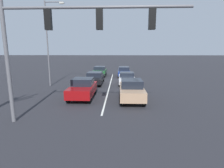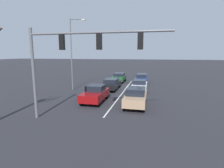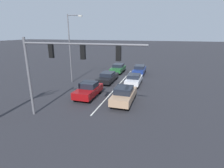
% 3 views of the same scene
% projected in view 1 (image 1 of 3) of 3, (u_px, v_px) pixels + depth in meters
% --- Properties ---
extents(ground_plane, '(240.00, 240.00, 0.00)m').
position_uv_depth(ground_plane, '(111.00, 81.00, 21.79)').
color(ground_plane, '#28282D').
extents(lane_stripe_left_divider, '(0.12, 17.80, 0.01)m').
position_uv_depth(lane_stripe_left_divider, '(110.00, 86.00, 18.94)').
color(lane_stripe_left_divider, silver).
rests_on(lane_stripe_left_divider, ground_plane).
extents(car_tan_leftlane_front, '(1.76, 4.30, 1.61)m').
position_uv_depth(car_tan_leftlane_front, '(131.00, 90.00, 13.33)').
color(car_tan_leftlane_front, tan).
rests_on(car_tan_leftlane_front, ground_plane).
extents(car_maroon_midlane_front, '(1.80, 4.03, 1.58)m').
position_uv_depth(car_maroon_midlane_front, '(83.00, 88.00, 13.97)').
color(car_maroon_midlane_front, maroon).
rests_on(car_maroon_midlane_front, ground_plane).
extents(car_black_midlane_second, '(1.79, 4.65, 1.36)m').
position_uv_depth(car_black_midlane_second, '(95.00, 78.00, 19.88)').
color(car_black_midlane_second, black).
rests_on(car_black_midlane_second, ground_plane).
extents(car_white_leftlane_second, '(1.71, 4.06, 1.38)m').
position_uv_depth(car_white_leftlane_second, '(127.00, 78.00, 19.50)').
color(car_white_leftlane_second, silver).
rests_on(car_white_leftlane_second, ground_plane).
extents(car_navy_leftlane_third, '(1.71, 4.46, 1.41)m').
position_uv_depth(car_navy_leftlane_third, '(124.00, 71.00, 25.54)').
color(car_navy_leftlane_third, navy).
rests_on(car_navy_leftlane_third, ground_plane).
extents(car_darkgreen_midlane_third, '(1.81, 4.05, 1.45)m').
position_uv_depth(car_darkgreen_midlane_third, '(100.00, 71.00, 25.68)').
color(car_darkgreen_midlane_third, '#1E5928').
rests_on(car_darkgreen_midlane_third, ground_plane).
extents(traffic_signal_gantry, '(9.11, 0.37, 6.17)m').
position_uv_depth(traffic_signal_gantry, '(64.00, 33.00, 8.44)').
color(traffic_signal_gantry, slate).
rests_on(traffic_signal_gantry, ground_plane).
extents(street_lamp_right_shoulder, '(2.00, 0.24, 8.62)m').
position_uv_depth(street_lamp_right_shoulder, '(49.00, 39.00, 17.92)').
color(street_lamp_right_shoulder, slate).
rests_on(street_lamp_right_shoulder, ground_plane).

